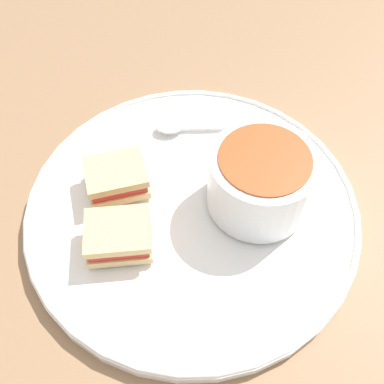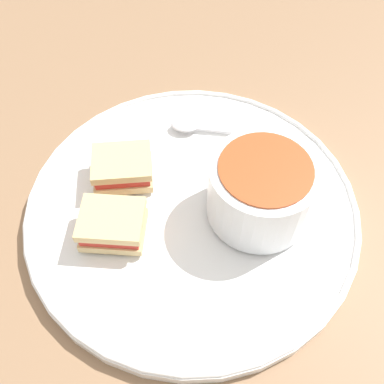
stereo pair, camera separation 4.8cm
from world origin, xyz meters
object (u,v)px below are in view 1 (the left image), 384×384
at_px(soup_bowl, 261,180).
at_px(spoon, 176,127).
at_px(sandwich_half_near, 116,179).
at_px(sandwich_half_far, 119,236).

bearing_deg(soup_bowl, spoon, -34.06).
xyz_separation_m(soup_bowl, spoon, (0.12, -0.08, -0.03)).
height_order(spoon, sandwich_half_near, sandwich_half_near).
distance_m(spoon, sandwich_half_far, 0.17).
xyz_separation_m(soup_bowl, sandwich_half_near, (0.15, 0.02, -0.02)).
relative_size(spoon, sandwich_half_near, 1.34).
distance_m(soup_bowl, spoon, 0.15).
bearing_deg(spoon, sandwich_half_near, 52.39).
relative_size(spoon, sandwich_half_far, 1.40).
height_order(soup_bowl, spoon, soup_bowl).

